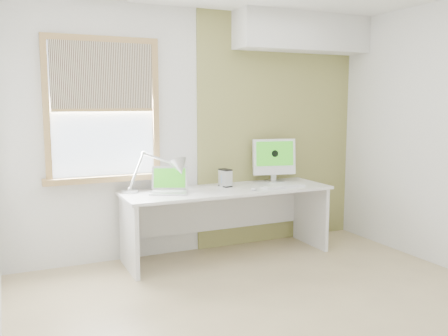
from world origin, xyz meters
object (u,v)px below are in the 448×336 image
desk_lamp (170,170)px  external_drive (225,178)px  desk (225,206)px  laptop (169,186)px  imac (274,158)px

desk_lamp → external_drive: (0.62, 0.02, -0.12)m
desk → external_drive: bearing=61.9°
desk_lamp → laptop: size_ratio=1.59×
laptop → desk: bearing=0.8°
laptop → external_drive: 0.66m
laptop → imac: (1.30, 0.15, 0.21)m
imac → external_drive: bearing=-173.8°
desk_lamp → external_drive: 0.63m
desk → imac: 0.83m
external_drive → imac: bearing=6.2°
desk_lamp → laptop: bearing=-119.7°
imac → desk_lamp: bearing=-176.1°
laptop → imac: size_ratio=0.89×
desk_lamp → imac: size_ratio=1.41×
laptop → external_drive: bearing=6.7°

